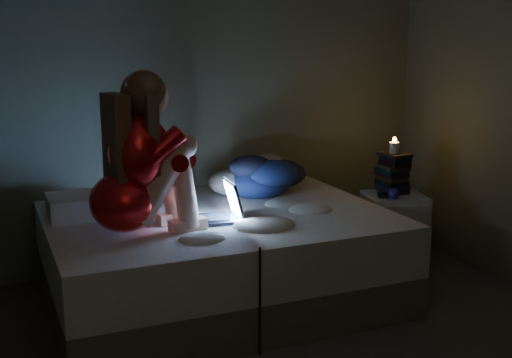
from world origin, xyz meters
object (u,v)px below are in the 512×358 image
bed (218,257)px  phone (386,196)px  candle (394,146)px  laptop (209,201)px  nightstand (393,231)px  woman (121,155)px

bed → phone: 1.31m
bed → candle: bearing=5.0°
laptop → nightstand: bearing=13.4°
woman → nightstand: bearing=0.3°
bed → woman: (-0.64, -0.25, 0.75)m
nightstand → phone: size_ratio=3.95×
phone → bed: bearing=-163.3°
candle → phone: size_ratio=0.57×
woman → laptop: 0.63m
nightstand → bed: bearing=-163.1°
woman → nightstand: size_ratio=1.66×
woman → phone: size_ratio=6.57×
laptop → candle: 1.56m
laptop → bed: bearing=59.8°
woman → candle: (2.05, 0.37, -0.13)m
woman → phone: woman is taller
bed → laptop: 0.46m
bed → laptop: bearing=-125.0°
woman → candle: bearing=1.8°
woman → bed: bearing=12.6°
laptop → candle: bearing=15.5°
phone → candle: bearing=54.8°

